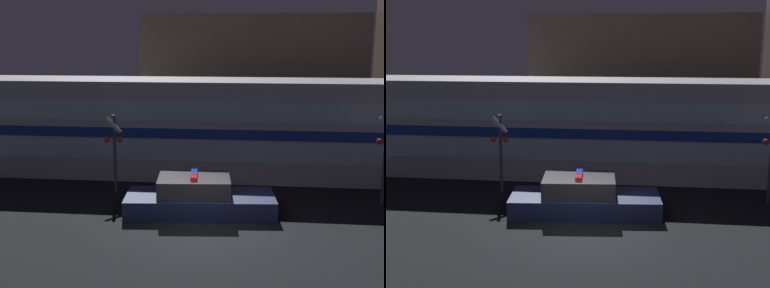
# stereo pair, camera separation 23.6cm
# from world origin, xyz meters

# --- Properties ---
(ground_plane) EXTENTS (120.00, 120.00, 0.00)m
(ground_plane) POSITION_xyz_m (0.00, 0.00, 0.00)
(ground_plane) COLOR black
(train) EXTENTS (18.93, 3.06, 3.87)m
(train) POSITION_xyz_m (-1.36, 6.73, 1.93)
(train) COLOR #B7BABF
(train) RESTS_ON ground_plane
(police_car) EXTENTS (4.87, 2.36, 1.30)m
(police_car) POSITION_xyz_m (-0.34, 1.79, 0.48)
(police_car) COLOR navy
(police_car) RESTS_ON ground_plane
(crossing_signal_far) EXTENTS (0.67, 0.28, 2.84)m
(crossing_signal_far) POSITION_xyz_m (-3.51, 3.56, 1.66)
(crossing_signal_far) COLOR #4C4C51
(crossing_signal_far) RESTS_ON ground_plane
(building_left) EXTENTS (11.05, 6.76, 6.63)m
(building_left) POSITION_xyz_m (1.29, 15.05, 3.32)
(building_left) COLOR brown
(building_left) RESTS_ON ground_plane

